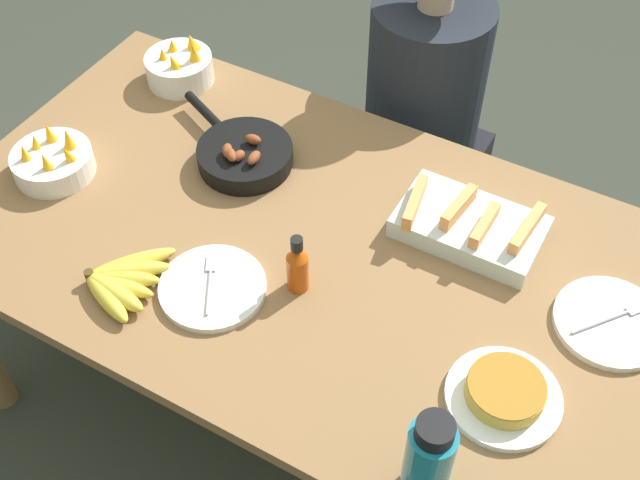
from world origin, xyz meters
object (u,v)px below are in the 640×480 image
at_px(fruit_bowl_mango, 180,67).
at_px(skillet, 244,154).
at_px(empty_plate_far_left, 610,322).
at_px(water_bottle, 428,460).
at_px(person_figure, 419,137).
at_px(fruit_bowl_citrus, 53,161).
at_px(banana_bunch, 121,281).
at_px(empty_plate_near_front, 213,287).
at_px(hot_sauce_bottle, 297,266).
at_px(melon_tray, 469,225).
at_px(frittata_plate_center, 504,394).

bearing_deg(fruit_bowl_mango, skillet, -30.68).
height_order(empty_plate_far_left, water_bottle, water_bottle).
distance_m(fruit_bowl_mango, water_bottle, 1.28).
bearing_deg(person_figure, fruit_bowl_citrus, -128.42).
distance_m(banana_bunch, empty_plate_near_front, 0.19).
relative_size(empty_plate_far_left, person_figure, 0.20).
bearing_deg(skillet, hot_sauce_bottle, 163.97).
distance_m(melon_tray, person_figure, 0.64).
height_order(hot_sauce_bottle, person_figure, person_figure).
distance_m(banana_bunch, fruit_bowl_mango, 0.71).
distance_m(banana_bunch, fruit_bowl_citrus, 0.41).
bearing_deg(fruit_bowl_mango, frittata_plate_center, -24.56).
xyz_separation_m(empty_plate_far_left, fruit_bowl_mango, (-1.23, 0.23, 0.03)).
height_order(fruit_bowl_mango, hot_sauce_bottle, hot_sauce_bottle).
bearing_deg(melon_tray, empty_plate_far_left, -14.47).
bearing_deg(melon_tray, water_bottle, -75.09).
relative_size(frittata_plate_center, empty_plate_near_front, 0.97).
distance_m(empty_plate_far_left, person_figure, 0.91).
distance_m(water_bottle, hot_sauce_bottle, 0.50).
distance_m(banana_bunch, frittata_plate_center, 0.81).
relative_size(empty_plate_near_front, fruit_bowl_mango, 1.27).
bearing_deg(person_figure, fruit_bowl_mango, -148.90).
bearing_deg(person_figure, hot_sauce_bottle, -85.55).
relative_size(melon_tray, empty_plate_near_front, 1.40).
bearing_deg(water_bottle, frittata_plate_center, 75.48).
relative_size(melon_tray, skillet, 0.87).
relative_size(melon_tray, fruit_bowl_mango, 1.78).
relative_size(banana_bunch, empty_plate_far_left, 1.02).
height_order(melon_tray, hot_sauce_bottle, hot_sauce_bottle).
relative_size(skillet, person_figure, 0.31).
xyz_separation_m(fruit_bowl_mango, hot_sauce_bottle, (0.63, -0.46, 0.02)).
bearing_deg(skillet, empty_plate_far_left, -157.76).
xyz_separation_m(melon_tray, hot_sauce_bottle, (-0.26, -0.31, 0.03)).
bearing_deg(empty_plate_near_front, fruit_bowl_citrus, 167.85).
distance_m(banana_bunch, hot_sauce_bottle, 0.37).
bearing_deg(fruit_bowl_mango, water_bottle, -35.20).
relative_size(empty_plate_far_left, fruit_bowl_mango, 1.29).
xyz_separation_m(banana_bunch, empty_plate_near_front, (0.17, 0.09, -0.01)).
distance_m(frittata_plate_center, empty_plate_far_left, 0.30).
bearing_deg(empty_plate_near_front, banana_bunch, -153.52).
height_order(skillet, person_figure, person_figure).
relative_size(empty_plate_near_front, hot_sauce_bottle, 1.51).
distance_m(empty_plate_near_front, empty_plate_far_left, 0.82).
relative_size(fruit_bowl_mango, hot_sauce_bottle, 1.19).
height_order(banana_bunch, empty_plate_near_front, banana_bunch).
xyz_separation_m(banana_bunch, melon_tray, (0.58, 0.49, 0.01)).
bearing_deg(skillet, banana_bunch, 112.53).
xyz_separation_m(empty_plate_near_front, water_bottle, (0.57, -0.18, 0.10)).
xyz_separation_m(empty_plate_far_left, water_bottle, (-0.19, -0.50, 0.10)).
bearing_deg(melon_tray, person_figure, 123.12).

